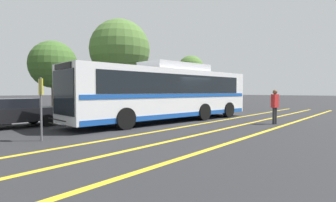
{
  "coord_description": "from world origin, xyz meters",
  "views": [
    {
      "loc": [
        -12.49,
        -9.48,
        1.73
      ],
      "look_at": [
        -0.96,
        0.35,
        1.17
      ],
      "focal_mm": 28.0,
      "sensor_mm": 36.0,
      "label": 1
    }
  ],
  "objects_px": {
    "parked_car_4": "(220,101)",
    "parked_car_3": "(175,104)",
    "bus_stop_sign": "(41,101)",
    "tree_1": "(53,65)",
    "transit_bus": "(168,92)",
    "tree_2": "(191,69)",
    "tree_3": "(120,50)",
    "parked_car_1": "(12,113)",
    "pedestrian_0": "(275,104)",
    "parked_car_2": "(114,106)"
  },
  "relations": [
    {
      "from": "parked_car_4",
      "to": "parked_car_3",
      "type": "bearing_deg",
      "value": -96.56
    },
    {
      "from": "bus_stop_sign",
      "to": "transit_bus",
      "type": "bearing_deg",
      "value": -78.92
    },
    {
      "from": "parked_car_2",
      "to": "tree_2",
      "type": "bearing_deg",
      "value": -74.46
    },
    {
      "from": "parked_car_1",
      "to": "pedestrian_0",
      "type": "xyz_separation_m",
      "value": [
        9.46,
        -9.03,
        0.33
      ]
    },
    {
      "from": "tree_1",
      "to": "parked_car_1",
      "type": "bearing_deg",
      "value": -133.18
    },
    {
      "from": "bus_stop_sign",
      "to": "tree_3",
      "type": "relative_size",
      "value": 0.28
    },
    {
      "from": "bus_stop_sign",
      "to": "tree_2",
      "type": "distance_m",
      "value": 21.01
    },
    {
      "from": "parked_car_1",
      "to": "parked_car_4",
      "type": "height_order",
      "value": "parked_car_1"
    },
    {
      "from": "transit_bus",
      "to": "parked_car_2",
      "type": "relative_size",
      "value": 2.64
    },
    {
      "from": "parked_car_2",
      "to": "tree_2",
      "type": "distance_m",
      "value": 13.56
    },
    {
      "from": "parked_car_2",
      "to": "bus_stop_sign",
      "type": "xyz_separation_m",
      "value": [
        -6.65,
        -4.48,
        0.62
      ]
    },
    {
      "from": "transit_bus",
      "to": "tree_2",
      "type": "bearing_deg",
      "value": -53.54
    },
    {
      "from": "transit_bus",
      "to": "tree_2",
      "type": "height_order",
      "value": "tree_2"
    },
    {
      "from": "parked_car_2",
      "to": "pedestrian_0",
      "type": "xyz_separation_m",
      "value": [
        3.39,
        -9.07,
        0.26
      ]
    },
    {
      "from": "parked_car_3",
      "to": "tree_3",
      "type": "xyz_separation_m",
      "value": [
        -2.92,
        3.75,
        4.62
      ]
    },
    {
      "from": "parked_car_2",
      "to": "parked_car_3",
      "type": "height_order",
      "value": "parked_car_2"
    },
    {
      "from": "transit_bus",
      "to": "parked_car_3",
      "type": "height_order",
      "value": "transit_bus"
    },
    {
      "from": "bus_stop_sign",
      "to": "tree_3",
      "type": "xyz_separation_m",
      "value": [
        10.42,
        8.52,
        3.88
      ]
    },
    {
      "from": "parked_car_2",
      "to": "tree_3",
      "type": "bearing_deg",
      "value": -40.82
    },
    {
      "from": "transit_bus",
      "to": "bus_stop_sign",
      "type": "bearing_deg",
      "value": 101.08
    },
    {
      "from": "bus_stop_sign",
      "to": "tree_1",
      "type": "height_order",
      "value": "tree_1"
    },
    {
      "from": "parked_car_2",
      "to": "tree_1",
      "type": "bearing_deg",
      "value": 25.26
    },
    {
      "from": "parked_car_1",
      "to": "parked_car_3",
      "type": "bearing_deg",
      "value": -88.49
    },
    {
      "from": "bus_stop_sign",
      "to": "tree_3",
      "type": "height_order",
      "value": "tree_3"
    },
    {
      "from": "transit_bus",
      "to": "tree_3",
      "type": "xyz_separation_m",
      "value": [
        2.9,
        7.9,
        3.59
      ]
    },
    {
      "from": "tree_2",
      "to": "tree_3",
      "type": "height_order",
      "value": "tree_3"
    },
    {
      "from": "parked_car_4",
      "to": "pedestrian_0",
      "type": "xyz_separation_m",
      "value": [
        -10.2,
        -8.9,
        0.37
      ]
    },
    {
      "from": "parked_car_1",
      "to": "tree_1",
      "type": "distance_m",
      "value": 6.77
    },
    {
      "from": "parked_car_3",
      "to": "pedestrian_0",
      "type": "bearing_deg",
      "value": -23.35
    },
    {
      "from": "tree_1",
      "to": "transit_bus",
      "type": "bearing_deg",
      "value": -71.6
    },
    {
      "from": "transit_bus",
      "to": "bus_stop_sign",
      "type": "height_order",
      "value": "transit_bus"
    },
    {
      "from": "parked_car_1",
      "to": "parked_car_3",
      "type": "distance_m",
      "value": 12.76
    },
    {
      "from": "parked_car_3",
      "to": "tree_3",
      "type": "bearing_deg",
      "value": -146.09
    },
    {
      "from": "tree_1",
      "to": "parked_car_2",
      "type": "bearing_deg",
      "value": -66.95
    },
    {
      "from": "parked_car_1",
      "to": "parked_car_3",
      "type": "height_order",
      "value": "parked_car_1"
    },
    {
      "from": "parked_car_4",
      "to": "tree_2",
      "type": "height_order",
      "value": "tree_2"
    },
    {
      "from": "parked_car_2",
      "to": "tree_3",
      "type": "xyz_separation_m",
      "value": [
        3.77,
        4.04,
        4.5
      ]
    },
    {
      "from": "parked_car_4",
      "to": "tree_3",
      "type": "distance_m",
      "value": 11.63
    },
    {
      "from": "pedestrian_0",
      "to": "tree_1",
      "type": "distance_m",
      "value": 14.71
    },
    {
      "from": "transit_bus",
      "to": "tree_2",
      "type": "distance_m",
      "value": 13.97
    },
    {
      "from": "tree_3",
      "to": "transit_bus",
      "type": "bearing_deg",
      "value": -110.13
    },
    {
      "from": "parked_car_2",
      "to": "bus_stop_sign",
      "type": "bearing_deg",
      "value": 126.16
    },
    {
      "from": "tree_1",
      "to": "tree_3",
      "type": "height_order",
      "value": "tree_3"
    },
    {
      "from": "parked_car_2",
      "to": "tree_1",
      "type": "xyz_separation_m",
      "value": [
        -1.88,
        4.42,
        2.82
      ]
    },
    {
      "from": "pedestrian_0",
      "to": "tree_3",
      "type": "xyz_separation_m",
      "value": [
        0.38,
        13.11,
        4.24
      ]
    },
    {
      "from": "parked_car_4",
      "to": "pedestrian_0",
      "type": "relative_size",
      "value": 2.44
    },
    {
      "from": "parked_car_2",
      "to": "bus_stop_sign",
      "type": "height_order",
      "value": "bus_stop_sign"
    },
    {
      "from": "parked_car_1",
      "to": "bus_stop_sign",
      "type": "xyz_separation_m",
      "value": [
        -0.58,
        -4.43,
        0.7
      ]
    },
    {
      "from": "parked_car_2",
      "to": "bus_stop_sign",
      "type": "relative_size",
      "value": 2.15
    },
    {
      "from": "parked_car_3",
      "to": "tree_2",
      "type": "relative_size",
      "value": 0.84
    }
  ]
}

